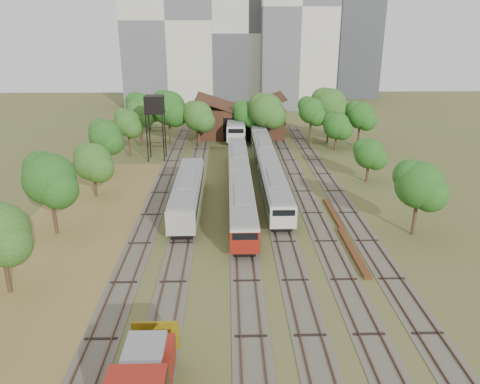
{
  "coord_description": "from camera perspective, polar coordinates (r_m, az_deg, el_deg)",
  "views": [
    {
      "loc": [
        -3.46,
        -30.37,
        19.7
      ],
      "look_at": [
        -2.13,
        18.03,
        2.5
      ],
      "focal_mm": 35.0,
      "sensor_mm": 36.0,
      "label": 1
    }
  ],
  "objects": [
    {
      "name": "tower_far_right",
      "position": [
        145.39,
        13.96,
        16.77
      ],
      "size": [
        12.0,
        12.0,
        28.0
      ],
      "primitive_type": "cube",
      "color": "#3A3D41",
      "rests_on": "ground"
    },
    {
      "name": "tower_centre",
      "position": [
        130.5,
        0.87,
        18.81
      ],
      "size": [
        20.0,
        18.0,
        36.0
      ],
      "primitive_type": "cube",
      "color": "beige",
      "rests_on": "ground"
    },
    {
      "name": "tree_band_left",
      "position": [
        62.62,
        -16.92,
        5.38
      ],
      "size": [
        7.81,
        76.17,
        8.61
      ],
      "color": "#382616",
      "rests_on": "ground"
    },
    {
      "name": "maintenance_shed",
      "position": [
        89.96,
        0.02,
        8.81
      ],
      "size": [
        16.45,
        11.55,
        7.58
      ],
      "color": "#371814",
      "rests_on": "ground"
    },
    {
      "name": "railcar_rear",
      "position": [
        88.1,
        -0.6,
        8.03
      ],
      "size": [
        3.2,
        16.08,
        3.97
      ],
      "color": "black",
      "rests_on": "ground"
    },
    {
      "name": "rail_pile_far",
      "position": [
        52.82,
        11.31,
        -2.58
      ],
      "size": [
        0.54,
        8.59,
        0.28
      ],
      "primitive_type": "cube",
      "color": "#593119",
      "rests_on": "ground"
    },
    {
      "name": "old_grey_coach",
      "position": [
        53.07,
        -6.39,
        -0.1
      ],
      "size": [
        2.91,
        18.0,
        3.59
      ],
      "color": "black",
      "rests_on": "ground"
    },
    {
      "name": "ground",
      "position": [
        36.37,
        4.25,
        -13.3
      ],
      "size": [
        240.0,
        240.0,
        0.0
      ],
      "primitive_type": "plane",
      "color": "#475123",
      "rests_on": "ground"
    },
    {
      "name": "rail_pile_near",
      "position": [
        44.58,
        13.6,
        -7.03
      ],
      "size": [
        0.66,
        9.85,
        0.33
      ],
      "primitive_type": "cube",
      "color": "#593119",
      "rests_on": "ground"
    },
    {
      "name": "dry_grass_patch",
      "position": [
        45.51,
        -20.2,
        -7.37
      ],
      "size": [
        14.0,
        60.0,
        0.04
      ],
      "primitive_type": "cube",
      "color": "brown",
      "rests_on": "ground"
    },
    {
      "name": "water_tower",
      "position": [
        72.85,
        -10.39,
        10.27
      ],
      "size": [
        2.85,
        2.85,
        9.9
      ],
      "color": "black",
      "rests_on": "ground"
    },
    {
      "name": "tower_right",
      "position": [
        123.68,
        7.03,
        21.42
      ],
      "size": [
        18.0,
        16.0,
        48.0
      ],
      "primitive_type": "cube",
      "color": "beige",
      "rests_on": "ground"
    },
    {
      "name": "tower_left",
      "position": [
        126.22,
        -8.71,
        19.94
      ],
      "size": [
        22.0,
        16.0,
        42.0
      ],
      "primitive_type": "cube",
      "color": "beige",
      "rests_on": "ground"
    },
    {
      "name": "tree_band_far",
      "position": [
        81.73,
        1.64,
        9.87
      ],
      "size": [
        41.91,
        8.97,
        9.6
      ],
      "color": "#382616",
      "rests_on": "ground"
    },
    {
      "name": "tracks",
      "position": [
        58.82,
        1.24,
        0.03
      ],
      "size": [
        24.6,
        80.0,
        0.19
      ],
      "color": "#4C473D",
      "rests_on": "ground"
    },
    {
      "name": "railcar_green_set",
      "position": [
        70.83,
        2.91,
        4.87
      ],
      "size": [
        2.7,
        52.08,
        3.34
      ],
      "color": "black",
      "rests_on": "ground"
    },
    {
      "name": "railcar_red_set",
      "position": [
        57.14,
        -0.03,
        1.26
      ],
      "size": [
        2.7,
        34.58,
        3.34
      ],
      "color": "black",
      "rests_on": "ground"
    },
    {
      "name": "tree_band_right",
      "position": [
        63.36,
        15.43,
        4.95
      ],
      "size": [
        4.84,
        38.57,
        7.55
      ],
      "color": "#382616",
      "rests_on": "ground"
    }
  ]
}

